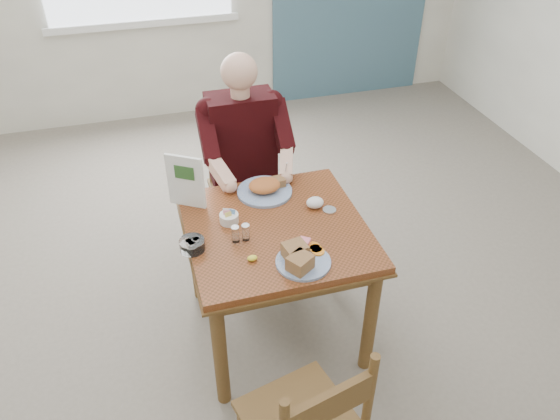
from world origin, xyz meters
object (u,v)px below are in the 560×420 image
object	(u,v)px
diner	(244,149)
near_plate	(301,258)
table	(276,243)
chair_far	(243,187)
far_plate	(265,188)

from	to	relation	value
diner	near_plate	distance (m)	1.01
table	chair_far	bearing A→B (deg)	90.00
table	diner	world-z (taller)	diner
near_plate	far_plate	xyz separation A→B (m)	(-0.01, 0.61, -0.00)
far_plate	chair_far	bearing A→B (deg)	93.14
far_plate	table	bearing A→B (deg)	-94.86
table	diner	bearing A→B (deg)	90.00
chair_far	near_plate	xyz separation A→B (m)	(0.03, -1.10, 0.30)
chair_far	near_plate	distance (m)	1.14
table	far_plate	size ratio (longest dim) A/B	2.79
chair_far	diner	distance (m)	0.34
diner	chair_far	bearing A→B (deg)	90.01
diner	near_plate	size ratio (longest dim) A/B	4.01
table	near_plate	size ratio (longest dim) A/B	2.67
near_plate	far_plate	world-z (taller)	near_plate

